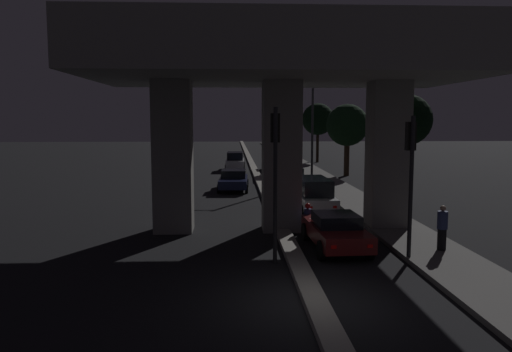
% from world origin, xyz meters
% --- Properties ---
extents(ground_plane, '(200.00, 200.00, 0.00)m').
position_xyz_m(ground_plane, '(0.00, 0.00, 0.00)').
color(ground_plane, black).
extents(median_divider, '(0.62, 126.00, 0.20)m').
position_xyz_m(median_divider, '(0.00, 35.00, 0.10)').
color(median_divider, gray).
rests_on(median_divider, ground_plane).
extents(sidewalk_right, '(2.60, 126.00, 0.17)m').
position_xyz_m(sidewalk_right, '(5.03, 28.00, 0.08)').
color(sidewalk_right, '#5B5956').
rests_on(sidewalk_right, ground_plane).
extents(elevated_overpass, '(16.06, 9.29, 9.44)m').
position_xyz_m(elevated_overpass, '(0.00, 8.77, 6.97)').
color(elevated_overpass, gray).
rests_on(elevated_overpass, ground_plane).
extents(traffic_light_left_of_median, '(0.30, 0.49, 5.19)m').
position_xyz_m(traffic_light_left_of_median, '(-0.71, 3.72, 3.53)').
color(traffic_light_left_of_median, black).
rests_on(traffic_light_left_of_median, ground_plane).
extents(traffic_light_right_of_median, '(0.30, 0.49, 4.91)m').
position_xyz_m(traffic_light_right_of_median, '(3.83, 3.72, 3.35)').
color(traffic_light_right_of_median, black).
rests_on(traffic_light_right_of_median, ground_plane).
extents(street_lamp, '(1.93, 0.32, 8.81)m').
position_xyz_m(street_lamp, '(3.92, 26.21, 5.12)').
color(street_lamp, '#2D2D30').
rests_on(street_lamp, ground_plane).
extents(car_dark_red_lead, '(2.05, 4.45, 1.36)m').
position_xyz_m(car_dark_red_lead, '(1.67, 5.31, 0.72)').
color(car_dark_red_lead, '#591414').
rests_on(car_dark_red_lead, ground_plane).
extents(car_white_second, '(1.94, 4.53, 1.81)m').
position_xyz_m(car_white_second, '(2.06, 12.68, 0.96)').
color(car_white_second, silver).
rests_on(car_white_second, ground_plane).
extents(car_dark_green_third, '(2.15, 4.59, 1.62)m').
position_xyz_m(car_dark_green_third, '(1.81, 20.84, 0.83)').
color(car_dark_green_third, black).
rests_on(car_dark_green_third, ground_plane).
extents(car_grey_fourth, '(1.99, 4.06, 1.77)m').
position_xyz_m(car_grey_fourth, '(1.72, 28.55, 0.95)').
color(car_grey_fourth, '#515459').
rests_on(car_grey_fourth, ground_plane).
extents(car_grey_fifth, '(1.88, 4.11, 1.72)m').
position_xyz_m(car_grey_fifth, '(2.07, 34.89, 0.88)').
color(car_grey_fifth, '#515459').
rests_on(car_grey_fifth, ground_plane).
extents(car_dark_blue_lead_oncoming, '(2.17, 4.68, 1.38)m').
position_xyz_m(car_dark_blue_lead_oncoming, '(-2.02, 21.36, 0.70)').
color(car_dark_blue_lead_oncoming, '#141938').
rests_on(car_dark_blue_lead_oncoming, ground_plane).
extents(car_white_second_oncoming, '(1.95, 4.54, 1.74)m').
position_xyz_m(car_white_second_oncoming, '(-1.82, 35.23, 0.90)').
color(car_white_second_oncoming, silver).
rests_on(car_white_second_oncoming, ground_plane).
extents(motorcycle_blue_filtering_near, '(0.34, 1.77, 1.36)m').
position_xyz_m(motorcycle_blue_filtering_near, '(0.99, 7.59, 0.59)').
color(motorcycle_blue_filtering_near, black).
rests_on(motorcycle_blue_filtering_near, ground_plane).
extents(motorcycle_black_filtering_mid, '(0.34, 1.94, 1.45)m').
position_xyz_m(motorcycle_black_filtering_mid, '(1.03, 15.51, 0.62)').
color(motorcycle_black_filtering_mid, black).
rests_on(motorcycle_black_filtering_mid, ground_plane).
extents(pedestrian_on_sidewalk, '(0.36, 0.36, 1.60)m').
position_xyz_m(pedestrian_on_sidewalk, '(5.31, 4.44, 0.96)').
color(pedestrian_on_sidewalk, black).
rests_on(pedestrian_on_sidewalk, sidewalk_right).
extents(roadside_tree_kerbside_near, '(2.85, 2.85, 6.20)m').
position_xyz_m(roadside_tree_kerbside_near, '(7.61, 14.93, 4.70)').
color(roadside_tree_kerbside_near, '#2D2116').
rests_on(roadside_tree_kerbside_near, ground_plane).
extents(roadside_tree_kerbside_mid, '(3.59, 3.59, 6.15)m').
position_xyz_m(roadside_tree_kerbside_mid, '(7.74, 29.79, 4.32)').
color(roadside_tree_kerbside_mid, '#38281C').
rests_on(roadside_tree_kerbside_mid, ground_plane).
extents(roadside_tree_kerbside_far, '(3.59, 3.59, 6.69)m').
position_xyz_m(roadside_tree_kerbside_far, '(7.61, 43.74, 4.87)').
color(roadside_tree_kerbside_far, '#2D2116').
rests_on(roadside_tree_kerbside_far, ground_plane).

